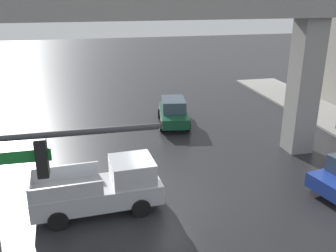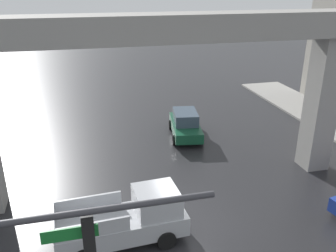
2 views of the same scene
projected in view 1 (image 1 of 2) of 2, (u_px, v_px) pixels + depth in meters
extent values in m
plane|color=#232326|center=(164.00, 197.00, 16.18)|extent=(120.00, 120.00, 0.00)
cube|color=gray|center=(147.00, 5.00, 16.63)|extent=(54.18, 1.95, 1.20)
cube|color=gray|center=(304.00, 87.00, 19.84)|extent=(1.30, 1.30, 7.25)
cube|color=#A8AAAF|center=(97.00, 193.00, 14.97)|extent=(5.20, 2.20, 0.80)
cube|color=#A8AAAF|center=(132.00, 170.00, 15.06)|extent=(1.80, 1.85, 0.90)
cube|color=#3F5160|center=(143.00, 168.00, 15.18)|extent=(0.20, 1.67, 0.77)
cube|color=#A8AAAF|center=(66.00, 172.00, 15.21)|extent=(2.65, 0.26, 0.60)
cube|color=#A8AAAF|center=(67.00, 193.00, 13.64)|extent=(2.65, 0.26, 0.60)
cube|color=#A8AAAF|center=(30.00, 186.00, 14.07)|extent=(0.20, 1.75, 0.60)
cylinder|color=black|center=(132.00, 186.00, 16.33)|extent=(0.78, 0.32, 0.76)
cylinder|color=black|center=(141.00, 208.00, 14.70)|extent=(0.78, 0.32, 0.76)
cylinder|color=black|center=(57.00, 196.00, 15.50)|extent=(0.78, 0.32, 0.76)
cylinder|color=black|center=(58.00, 221.00, 13.87)|extent=(0.78, 0.32, 0.76)
cube|color=#14472D|center=(173.00, 115.00, 24.96)|extent=(2.41, 4.52, 0.64)
cube|color=#384756|center=(173.00, 104.00, 24.81)|extent=(1.83, 2.44, 0.76)
cylinder|color=black|center=(188.00, 126.00, 23.87)|extent=(0.34, 0.67, 0.64)
cylinder|color=black|center=(162.00, 126.00, 23.76)|extent=(0.34, 0.67, 0.64)
cylinder|color=black|center=(184.00, 113.00, 26.37)|extent=(0.34, 0.67, 0.64)
cylinder|color=black|center=(160.00, 113.00, 26.26)|extent=(0.34, 0.67, 0.64)
cylinder|color=black|center=(318.00, 182.00, 16.80)|extent=(0.67, 0.36, 0.64)
cylinder|color=#38383D|center=(9.00, 138.00, 7.63)|extent=(6.40, 0.14, 0.14)
cube|color=black|center=(42.00, 158.00, 7.93)|extent=(0.24, 0.32, 0.84)
sphere|color=green|center=(43.00, 169.00, 8.02)|extent=(0.17, 0.17, 0.17)
cube|color=#19722D|center=(24.00, 157.00, 7.84)|extent=(1.10, 0.04, 0.28)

